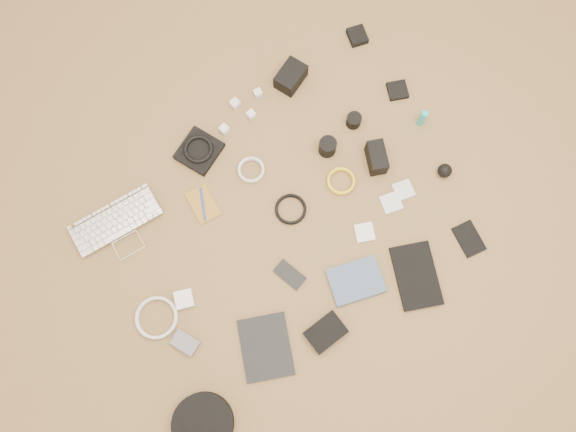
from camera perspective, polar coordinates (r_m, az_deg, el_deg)
room_shell at (r=0.94m, az=-0.41°, el=16.49°), size 4.04×4.04×2.58m
laptop at (r=2.19m, az=-16.53°, el=-1.55°), size 0.35×0.26×0.03m
headphone_pouch at (r=2.22m, az=-9.01°, el=6.54°), size 0.20×0.19×0.03m
headphones at (r=2.20m, az=-9.09°, el=6.73°), size 0.13×0.13×0.01m
charger_a at (r=2.23m, az=-6.49°, el=8.74°), size 0.04×0.04×0.03m
charger_b at (r=2.27m, az=-5.40°, el=11.29°), size 0.04×0.04×0.03m
charger_c at (r=2.29m, az=-3.08°, el=12.36°), size 0.03×0.03×0.03m
charger_d at (r=2.25m, az=-3.77°, el=10.24°), size 0.03×0.03×0.03m
dslr_camera at (r=2.29m, az=0.28°, el=13.97°), size 0.15×0.13×0.07m
lens_pouch at (r=2.43m, az=7.05°, el=17.70°), size 0.09×0.10×0.03m
notebook_olive at (r=2.16m, az=-8.62°, el=1.20°), size 0.10×0.15×0.01m
pen_blue at (r=2.15m, az=-8.65°, el=1.26°), size 0.06×0.12×0.01m
cable_white_a at (r=2.17m, az=-3.75°, el=4.64°), size 0.11×0.11×0.01m
lens_a at (r=2.18m, az=4.04°, el=7.03°), size 0.08×0.08×0.07m
lens_b at (r=2.24m, az=6.70°, el=9.61°), size 0.07×0.07×0.05m
card_reader at (r=2.34m, az=11.06°, el=12.42°), size 0.10×0.10×0.02m
power_brick at (r=2.09m, az=-10.50°, el=-8.31°), size 0.08×0.08×0.03m
cable_white_b at (r=2.11m, az=-13.16°, el=-10.03°), size 0.16×0.16×0.01m
cable_black at (r=2.13m, az=0.27°, el=0.66°), size 0.13×0.13×0.01m
cable_yellow at (r=2.17m, az=5.40°, el=3.50°), size 0.14×0.14×0.01m
flash at (r=2.17m, az=8.99°, el=5.88°), size 0.10×0.13×0.09m
lens_cleaner at (r=2.27m, az=13.49°, el=9.65°), size 0.03×0.03×0.09m
battery_charger at (r=2.08m, az=-10.39°, el=-12.54°), size 0.09×0.11×0.03m
tablet at (r=2.06m, az=-2.27°, el=-13.18°), size 0.25×0.28×0.01m
phone at (r=2.08m, az=0.17°, el=-5.98°), size 0.09×0.13×0.01m
filter_case_left at (r=2.13m, az=7.78°, el=-1.66°), size 0.09×0.09×0.01m
filter_case_mid at (r=2.17m, az=10.44°, el=1.34°), size 0.09×0.09×0.01m
filter_case_right at (r=2.19m, az=11.66°, el=2.59°), size 0.08×0.08×0.01m
air_blower at (r=2.23m, az=15.63°, el=4.46°), size 0.06×0.06×0.05m
headphone_case at (r=2.07m, az=-8.63°, el=-20.15°), size 0.23×0.23×0.06m
drive_case at (r=2.05m, az=3.85°, el=-11.71°), size 0.14×0.10×0.03m
paperback at (r=2.08m, az=7.58°, el=-8.42°), size 0.22×0.19×0.02m
notebook_black_a at (r=2.13m, az=12.89°, el=-5.94°), size 0.23×0.28×0.02m
notebook_black_b at (r=2.21m, az=17.90°, el=-2.23°), size 0.10×0.14×0.01m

